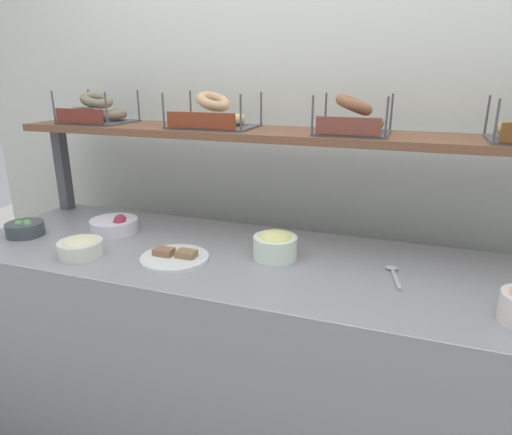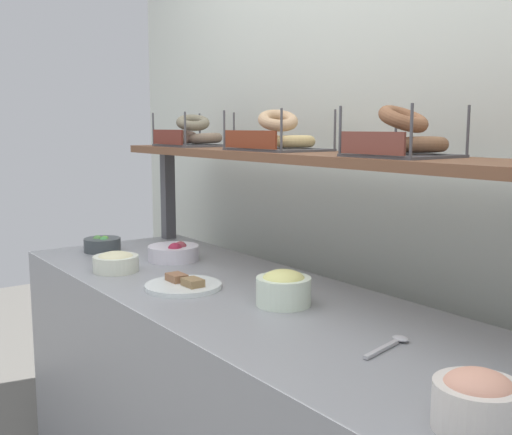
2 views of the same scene
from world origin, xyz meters
name	(u,v)px [view 1 (image 1 of 2)]	position (x,y,z in m)	size (l,w,h in m)	color
back_wall	(301,141)	(0.00, 0.55, 1.20)	(3.54, 0.06, 2.40)	silver
deli_counter	(260,358)	(0.00, 0.00, 0.42)	(2.34, 0.70, 0.85)	gray
shelf_riser_left	(63,169)	(-1.11, 0.27, 1.05)	(0.05, 0.05, 0.40)	#4C4C51
upper_shelf	(284,135)	(0.00, 0.27, 1.26)	(2.30, 0.32, 0.03)	brown
bowl_potato_salad	(80,247)	(-0.63, -0.20, 0.89)	(0.16, 0.16, 0.07)	silver
bowl_egg_salad	(275,245)	(0.05, 0.03, 0.90)	(0.16, 0.16, 0.10)	white
bowl_beet_salad	(115,225)	(-0.67, 0.06, 0.88)	(0.20, 0.20, 0.08)	white
bowl_veggie_mix	(25,228)	(-1.00, -0.10, 0.88)	(0.15, 0.15, 0.07)	#3D4447
serving_plate_white	(175,257)	(-0.29, -0.12, 0.86)	(0.25, 0.25, 0.04)	white
serving_spoon_near_plate	(394,273)	(0.46, 0.02, 0.86)	(0.06, 0.17, 0.01)	#B7B7BC
bagel_basket_poppy	(97,112)	(-0.86, 0.26, 1.33)	(0.28, 0.24, 0.14)	#4C4C51
bagel_basket_plain	(213,116)	(-0.30, 0.27, 1.33)	(0.34, 0.25, 0.15)	#4C4C51
bagel_basket_cinnamon_raisin	(352,120)	(0.26, 0.26, 1.33)	(0.27, 0.26, 0.15)	#4C4C51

